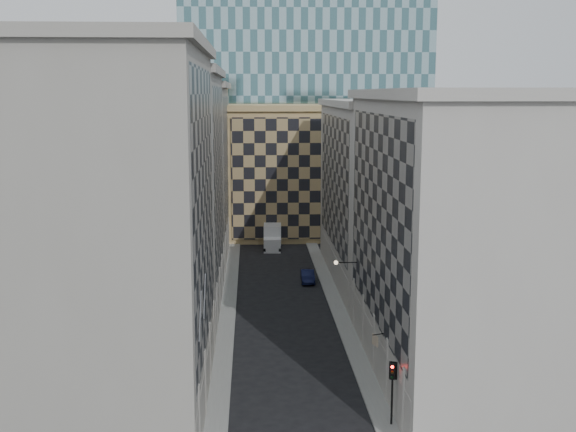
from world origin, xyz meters
name	(u,v)px	position (x,y,z in m)	size (l,w,h in m)	color
sidewalk_west	(228,313)	(-5.25, 30.00, 0.07)	(1.50, 100.00, 0.15)	gray
sidewalk_east	(339,311)	(5.25, 30.00, 0.07)	(1.50, 100.00, 0.15)	gray
bldg_left_a	(129,227)	(-10.88, 11.00, 11.82)	(10.80, 22.80, 23.70)	gray
bldg_left_b	(168,190)	(-10.88, 33.00, 11.32)	(10.80, 22.80, 22.70)	gray
bldg_left_c	(188,171)	(-10.88, 55.00, 10.83)	(10.80, 22.80, 21.70)	gray
bldg_right_a	(443,235)	(10.88, 15.00, 10.32)	(10.80, 26.80, 20.70)	#B5AEA6
bldg_right_b	(378,191)	(10.89, 42.00, 9.85)	(10.80, 28.80, 19.70)	#B5AEA6
tan_block	(285,170)	(2.00, 67.90, 9.44)	(16.80, 14.80, 18.80)	tan
church_tower	(268,51)	(0.00, 82.00, 26.95)	(7.20, 7.20, 51.50)	#2F2924
flagpoles_left	(202,306)	(-5.90, 6.00, 8.00)	(0.10, 6.33, 2.33)	gray
bracket_lamp	(338,263)	(4.38, 24.00, 6.20)	(1.98, 0.36, 0.36)	black
traffic_light	(392,380)	(5.62, 6.14, 3.03)	(0.49, 0.49, 4.02)	black
box_truck	(272,239)	(-0.18, 58.37, 1.35)	(2.53, 5.73, 3.09)	white
dark_car	(308,276)	(3.13, 40.96, 0.68)	(1.44, 4.12, 1.36)	#0F1437
shop_sign	(375,340)	(5.41, 11.19, 3.83)	(0.83, 0.73, 0.83)	black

